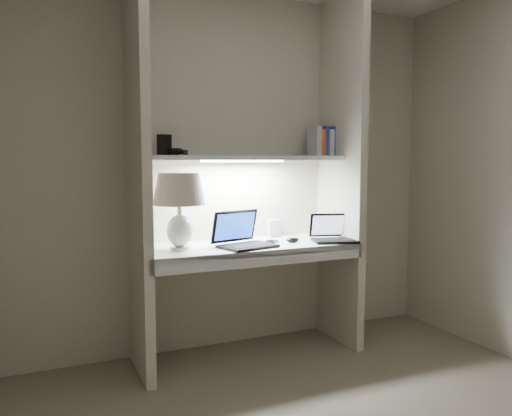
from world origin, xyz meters
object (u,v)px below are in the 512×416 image
speaker (274,228)px  book_row (324,142)px  table_lamp (179,198)px  laptop_netbook (333,235)px  laptop_main (243,238)px

speaker → book_row: bearing=-15.5°
table_lamp → laptop_netbook: size_ratio=1.36×
book_row → laptop_netbook: bearing=-103.6°
speaker → book_row: 0.73m
laptop_main → speaker: size_ratio=3.17×
book_row → laptop_main: bearing=-166.1°
table_lamp → laptop_main: bearing=-5.9°
table_lamp → laptop_main: size_ratio=1.19×
table_lamp → speaker: 0.86m
laptop_main → book_row: 0.98m
laptop_main → speaker: (0.37, 0.30, 0.01)m
laptop_main → book_row: book_row is taller
laptop_netbook → table_lamp: bearing=-168.4°
table_lamp → laptop_netbook: table_lamp is taller
table_lamp → book_row: size_ratio=2.25×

